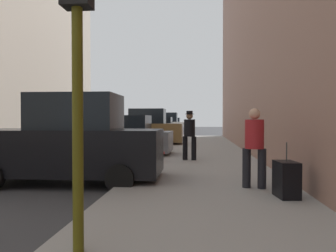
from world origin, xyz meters
TOP-DOWN VIEW (x-y plane):
  - ground_plane at (0.00, 0.00)m, footprint 120.00×120.00m
  - sidewalk at (6.00, 0.00)m, footprint 4.00×40.00m
  - parked_black_suv at (2.65, -1.36)m, footprint 4.63×2.12m
  - parked_gray_coupe at (2.65, 4.37)m, footprint 4.24×2.14m
  - parked_bronze_suv at (2.65, 10.26)m, footprint 4.61×2.07m
  - parked_silver_sedan at (2.65, 16.43)m, footprint 4.22×2.10m
  - parked_white_van at (2.65, 21.93)m, footprint 4.62×2.09m
  - parked_blue_sedan at (2.65, 28.06)m, footprint 4.21×2.08m
  - fire_hydrant at (4.45, 2.04)m, footprint 0.42×0.22m
  - traffic_light at (4.50, -5.80)m, footprint 0.32×0.32m
  - pedestrian_in_red_jacket at (7.02, -2.18)m, footprint 0.53×0.49m
  - pedestrian_with_fedora at (5.52, 2.51)m, footprint 0.52×0.46m
  - rolling_suitcase at (7.49, -2.97)m, footprint 0.42×0.60m

SIDE VIEW (x-z plane):
  - ground_plane at x=0.00m, z-range 0.00..0.00m
  - sidewalk at x=6.00m, z-range 0.00..0.15m
  - rolling_suitcase at x=7.49m, z-range -0.03..1.01m
  - fire_hydrant at x=4.45m, z-range 0.15..0.85m
  - parked_gray_coupe at x=2.65m, z-range -0.05..1.74m
  - parked_silver_sedan at x=2.65m, z-range -0.05..1.74m
  - parked_blue_sedan at x=2.65m, z-range -0.05..1.74m
  - parked_black_suv at x=2.65m, z-range -0.09..2.16m
  - parked_bronze_suv at x=2.65m, z-range -0.09..2.16m
  - parked_white_van at x=2.65m, z-range -0.09..2.16m
  - pedestrian_in_red_jacket at x=7.02m, z-range 0.25..1.96m
  - pedestrian_with_fedora at x=5.52m, z-range 0.25..2.02m
  - traffic_light at x=4.50m, z-range 0.96..4.56m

